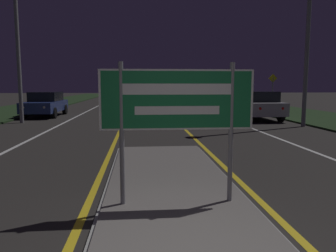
{
  "coord_description": "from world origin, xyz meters",
  "views": [
    {
      "loc": [
        -0.53,
        -2.63,
        1.8
      ],
      "look_at": [
        0.0,
        3.47,
        1.04
      ],
      "focal_mm": 35.0,
      "sensor_mm": 36.0,
      "label": 1
    }
  ],
  "objects_px": {
    "car_receding_2": "(196,95)",
    "warning_sign": "(273,89)",
    "highway_sign": "(177,105)",
    "car_approaching_0": "(46,104)",
    "car_receding_3": "(159,93)",
    "car_receding_0": "(256,105)",
    "car_receding_1": "(222,99)"
  },
  "relations": [
    {
      "from": "car_receding_1",
      "to": "car_receding_2",
      "type": "relative_size",
      "value": 1.15
    },
    {
      "from": "car_receding_1",
      "to": "car_receding_3",
      "type": "height_order",
      "value": "car_receding_1"
    },
    {
      "from": "highway_sign",
      "to": "car_approaching_0",
      "type": "xyz_separation_m",
      "value": [
        -6.05,
        15.25,
        -0.78
      ]
    },
    {
      "from": "car_receding_2",
      "to": "warning_sign",
      "type": "distance_m",
      "value": 14.03
    },
    {
      "from": "car_receding_2",
      "to": "car_approaching_0",
      "type": "relative_size",
      "value": 0.96
    },
    {
      "from": "car_approaching_0",
      "to": "car_receding_0",
      "type": "bearing_deg",
      "value": -12.98
    },
    {
      "from": "highway_sign",
      "to": "car_receding_2",
      "type": "xyz_separation_m",
      "value": [
        5.7,
        31.09,
        -0.8
      ]
    },
    {
      "from": "car_receding_1",
      "to": "highway_sign",
      "type": "bearing_deg",
      "value": -105.96
    },
    {
      "from": "car_approaching_0",
      "to": "highway_sign",
      "type": "bearing_deg",
      "value": -68.36
    },
    {
      "from": "car_receding_2",
      "to": "car_approaching_0",
      "type": "bearing_deg",
      "value": -126.57
    },
    {
      "from": "car_receding_1",
      "to": "car_receding_2",
      "type": "height_order",
      "value": "car_receding_1"
    },
    {
      "from": "car_receding_1",
      "to": "car_receding_2",
      "type": "bearing_deg",
      "value": 91.84
    },
    {
      "from": "car_receding_0",
      "to": "car_approaching_0",
      "type": "height_order",
      "value": "car_receding_0"
    },
    {
      "from": "warning_sign",
      "to": "car_receding_1",
      "type": "bearing_deg",
      "value": 125.75
    },
    {
      "from": "warning_sign",
      "to": "car_approaching_0",
      "type": "bearing_deg",
      "value": -171.68
    },
    {
      "from": "highway_sign",
      "to": "car_receding_1",
      "type": "distance_m",
      "value": 21.9
    },
    {
      "from": "car_receding_0",
      "to": "warning_sign",
      "type": "xyz_separation_m",
      "value": [
        2.93,
        4.86,
        0.82
      ]
    },
    {
      "from": "car_receding_2",
      "to": "highway_sign",
      "type": "bearing_deg",
      "value": -100.38
    },
    {
      "from": "car_receding_0",
      "to": "car_approaching_0",
      "type": "relative_size",
      "value": 1.03
    },
    {
      "from": "warning_sign",
      "to": "car_receding_0",
      "type": "bearing_deg",
      "value": -121.12
    },
    {
      "from": "car_receding_3",
      "to": "car_receding_1",
      "type": "bearing_deg",
      "value": -80.43
    },
    {
      "from": "highway_sign",
      "to": "car_receding_0",
      "type": "relative_size",
      "value": 0.49
    },
    {
      "from": "highway_sign",
      "to": "car_approaching_0",
      "type": "height_order",
      "value": "highway_sign"
    },
    {
      "from": "car_receding_0",
      "to": "car_receding_1",
      "type": "relative_size",
      "value": 0.93
    },
    {
      "from": "car_receding_1",
      "to": "warning_sign",
      "type": "height_order",
      "value": "warning_sign"
    },
    {
      "from": "highway_sign",
      "to": "car_receding_0",
      "type": "height_order",
      "value": "highway_sign"
    },
    {
      "from": "car_receding_3",
      "to": "car_approaching_0",
      "type": "height_order",
      "value": "car_approaching_0"
    },
    {
      "from": "car_receding_1",
      "to": "car_approaching_0",
      "type": "xyz_separation_m",
      "value": [
        -12.07,
        -5.79,
        -0.04
      ]
    },
    {
      "from": "car_receding_0",
      "to": "car_receding_2",
      "type": "relative_size",
      "value": 1.08
    },
    {
      "from": "car_receding_3",
      "to": "warning_sign",
      "type": "height_order",
      "value": "warning_sign"
    },
    {
      "from": "highway_sign",
      "to": "warning_sign",
      "type": "distance_m",
      "value": 19.43
    },
    {
      "from": "car_receding_2",
      "to": "warning_sign",
      "type": "xyz_separation_m",
      "value": [
        2.95,
        -13.69,
        0.87
      ]
    }
  ]
}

